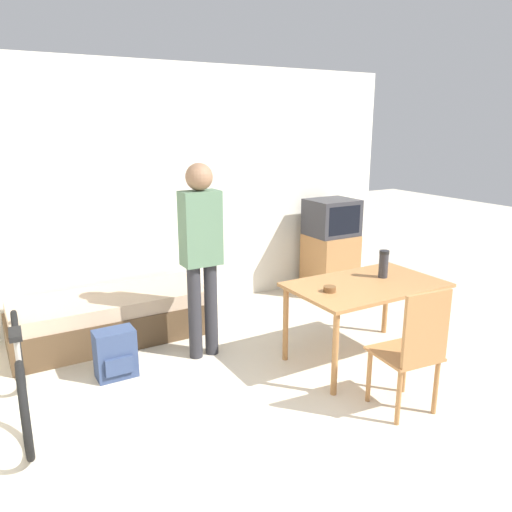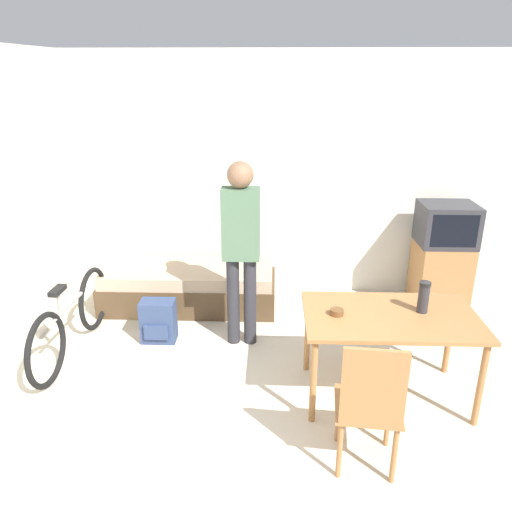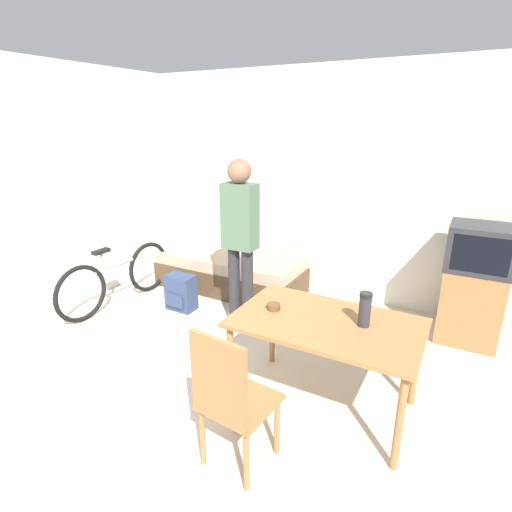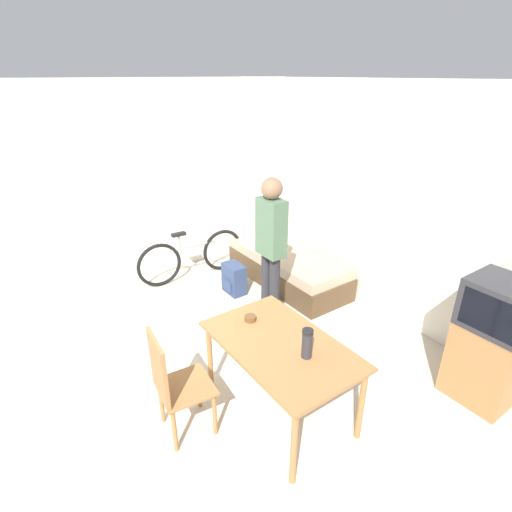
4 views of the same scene
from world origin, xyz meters
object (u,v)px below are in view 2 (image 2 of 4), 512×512
daybed (189,286)px  wooden_chair (370,403)px  dining_table (390,324)px  person_standing (241,241)px  backpack (158,321)px  thermos_flask (423,296)px  mate_bowl (337,312)px  tv (442,257)px  bicycle (72,321)px

daybed → wooden_chair: 2.90m
dining_table → person_standing: bearing=146.3°
daybed → backpack: daybed is taller
daybed → wooden_chair: size_ratio=1.94×
thermos_flask → mate_bowl: bearing=-173.5°
tv → dining_table: (-0.92, -1.66, 0.06)m
thermos_flask → backpack: thermos_flask is taller
thermos_flask → dining_table: bearing=-167.0°
mate_bowl → bicycle: bearing=166.3°
wooden_chair → backpack: bearing=136.3°
bicycle → backpack: size_ratio=3.89×
dining_table → wooden_chair: 0.90m
bicycle → thermos_flask: thermos_flask is taller
dining_table → thermos_flask: bearing=13.0°
thermos_flask → mate_bowl: thermos_flask is taller
backpack → thermos_flask: bearing=-18.1°
person_standing → mate_bowl: person_standing is taller
thermos_flask → person_standing: bearing=152.8°
wooden_chair → bicycle: (-2.45, 1.39, -0.21)m
dining_table → tv: bearing=60.9°
person_standing → daybed: bearing=128.8°
dining_table → thermos_flask: size_ratio=5.31×
wooden_chair → thermos_flask: size_ratio=3.90×
daybed → thermos_flask: thermos_flask is taller
dining_table → person_standing: size_ratio=0.76×
person_standing → mate_bowl: (0.78, -0.82, -0.29)m
daybed → person_standing: 1.30m
dining_table → mate_bowl: (-0.42, -0.02, 0.10)m
person_standing → thermos_flask: person_standing is taller
wooden_chair → mate_bowl: bearing=98.4°
daybed → thermos_flask: bearing=-36.3°
dining_table → wooden_chair: wooden_chair is taller
tv → dining_table: bearing=-119.1°
mate_bowl → backpack: 1.87m
dining_table → mate_bowl: 0.43m
tv → person_standing: person_standing is taller
thermos_flask → mate_bowl: (-0.67, -0.08, -0.11)m
wooden_chair → mate_bowl: wooden_chair is taller
backpack → wooden_chair: bearing=-43.7°
dining_table → person_standing: 1.50m
daybed → bicycle: bicycle is taller
wooden_chair → bicycle: 2.83m
person_standing → thermos_flask: size_ratio=7.01×
bicycle → person_standing: person_standing is taller
tv → wooden_chair: 2.78m
thermos_flask → bicycle: bearing=170.7°
daybed → dining_table: 2.47m
daybed → tv: tv is taller
tv → thermos_flask: (-0.67, -1.60, 0.28)m
tv → person_standing: (-2.13, -0.86, 0.45)m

